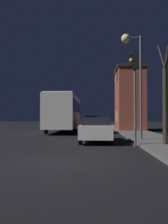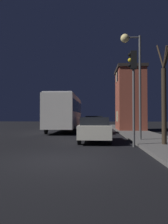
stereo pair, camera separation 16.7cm
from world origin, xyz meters
name	(u,v)px [view 1 (the left image)]	position (x,y,z in m)	size (l,w,h in m)	color
ground_plane	(65,160)	(0.00, 0.00, 0.00)	(120.00, 120.00, 0.00)	black
brick_building	(129,99)	(4.86, 16.05, 3.47)	(2.95, 4.72, 6.62)	brown
streetlamp	(132,60)	(3.38, 5.66, 4.98)	(1.24, 0.53, 6.42)	#4C4C4C
traffic_light	(134,79)	(3.05, 3.34, 3.42)	(0.43, 0.24, 4.81)	#4C4C4C
bare_tree	(165,94)	(4.61, 3.41, 2.65)	(0.70, 2.11, 5.19)	#2D2319
bus	(65,111)	(-1.93, 14.41, 2.12)	(2.59, 10.14, 3.57)	beige
car_near_lane	(95,129)	(1.11, 5.43, 0.78)	(1.81, 4.09, 1.48)	beige
car_mid_lane	(94,124)	(1.03, 12.70, 0.82)	(1.71, 4.10, 1.58)	#B7BABF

